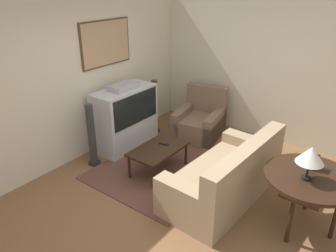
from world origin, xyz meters
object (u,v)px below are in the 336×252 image
at_px(couch, 226,178).
at_px(coffee_table, 158,150).
at_px(speaker_tower_left, 92,137).
at_px(speaker_tower_right, 154,108).
at_px(mantel_clock, 314,162).
at_px(armchair, 200,121).
at_px(console_table, 310,181).
at_px(tv, 125,117).
at_px(table_lamp, 311,155).

distance_m(couch, coffee_table, 1.19).
relative_size(speaker_tower_left, speaker_tower_right, 1.00).
height_order(coffee_table, mantel_clock, mantel_clock).
relative_size(armchair, mantel_clock, 6.21).
relative_size(couch, coffee_table, 2.05).
distance_m(mantel_clock, speaker_tower_right, 3.36).
distance_m(console_table, mantel_clock, 0.25).
height_order(couch, speaker_tower_left, speaker_tower_left).
bearing_deg(console_table, mantel_clock, 10.19).
relative_size(couch, console_table, 1.81).
relative_size(armchair, coffee_table, 1.12).
bearing_deg(tv, armchair, -34.87).
xyz_separation_m(console_table, table_lamp, (-0.10, 0.04, 0.38)).
xyz_separation_m(tv, armchair, (1.21, -0.85, -0.28)).
xyz_separation_m(couch, coffee_table, (-0.04, 1.18, 0.07)).
distance_m(console_table, speaker_tower_left, 3.31).
distance_m(couch, console_table, 1.13).
relative_size(mantel_clock, speaker_tower_right, 0.16).
height_order(couch, armchair, armchair).
distance_m(tv, couch, 2.24).
bearing_deg(mantel_clock, coffee_table, 97.10).
relative_size(coffee_table, table_lamp, 2.29).
height_order(mantel_clock, speaker_tower_left, speaker_tower_left).
bearing_deg(mantel_clock, speaker_tower_left, 103.05).
bearing_deg(speaker_tower_right, coffee_table, -138.65).
xyz_separation_m(speaker_tower_left, speaker_tower_right, (1.62, 0.00, 0.00)).
bearing_deg(tv, coffee_table, -108.28).
bearing_deg(speaker_tower_right, table_lamp, -109.87).
height_order(speaker_tower_left, speaker_tower_right, same).
xyz_separation_m(couch, armchair, (1.51, 1.36, -0.03)).
bearing_deg(tv, couch, -97.61).
bearing_deg(coffee_table, console_table, -87.86).
height_order(couch, console_table, couch).
xyz_separation_m(console_table, speaker_tower_left, (-0.56, 3.26, -0.18)).
distance_m(tv, table_lamp, 3.30).
relative_size(tv, coffee_table, 1.25).
bearing_deg(couch, table_lamp, 89.22).
height_order(tv, armchair, tv).
bearing_deg(mantel_clock, console_table, -169.81).
bearing_deg(coffee_table, couch, -87.87).
relative_size(couch, mantel_clock, 11.36).
bearing_deg(tv, speaker_tower_left, -179.00).
distance_m(armchair, speaker_tower_right, 0.95).
xyz_separation_m(tv, table_lamp, (-0.35, -3.24, 0.49)).
distance_m(tv, mantel_clock, 3.25).
distance_m(couch, mantel_clock, 1.18).
height_order(table_lamp, speaker_tower_right, table_lamp).
xyz_separation_m(couch, mantel_clock, (0.23, -1.03, 0.52)).
bearing_deg(mantel_clock, tv, 88.88).
distance_m(coffee_table, table_lamp, 2.32).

